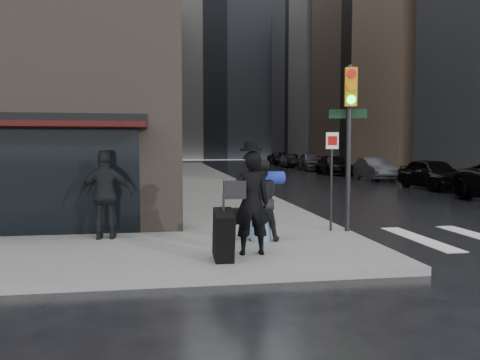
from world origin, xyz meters
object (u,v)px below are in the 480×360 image
at_px(parked_car_1, 433,174).
at_px(parked_car_5, 290,161).
at_px(parked_car_6, 281,159).
at_px(parked_car_2, 375,169).
at_px(man_jeans, 260,200).
at_px(man_greycoat, 106,195).
at_px(traffic_light, 348,125).
at_px(parked_car_4, 311,161).
at_px(parked_car_3, 334,165).
at_px(fire_hydrant, 263,202).
at_px(man_overcoat, 246,208).

xyz_separation_m(parked_car_1, parked_car_5, (-0.36, 26.73, -0.08)).
bearing_deg(parked_car_6, parked_car_2, -90.46).
distance_m(man_jeans, man_greycoat, 3.37).
xyz_separation_m(man_greycoat, parked_car_1, (14.82, 11.66, -0.33)).
xyz_separation_m(traffic_light, parked_car_4, (9.08, 31.69, -1.85)).
relative_size(parked_car_1, parked_car_2, 1.05).
height_order(parked_car_1, parked_car_6, parked_car_1).
bearing_deg(parked_car_3, man_greycoat, -117.36).
distance_m(fire_hydrant, parked_car_1, 13.15).
xyz_separation_m(man_overcoat, parked_car_6, (12.37, 47.14, -0.27)).
relative_size(parked_car_3, parked_car_6, 0.90).
bearing_deg(man_greycoat, parked_car_1, -142.53).
bearing_deg(man_overcoat, parked_car_1, -132.37).
bearing_deg(man_overcoat, parked_car_6, -105.75).
bearing_deg(fire_hydrant, man_greycoat, -138.65).
xyz_separation_m(man_greycoat, parked_car_4, (14.62, 31.71, -0.29)).
bearing_deg(man_overcoat, parked_car_2, -121.57).
distance_m(man_jeans, parked_car_5, 40.70).
distance_m(man_greycoat, parked_car_5, 41.03).
xyz_separation_m(man_overcoat, fire_hydrant, (1.54, 5.84, -0.60)).
distance_m(traffic_light, parked_car_2, 20.62).
relative_size(parked_car_1, parked_car_3, 0.92).
bearing_deg(parked_car_3, man_jeans, -110.80).
height_order(parked_car_1, parked_car_3, parked_car_1).
relative_size(parked_car_2, parked_car_6, 0.79).
xyz_separation_m(fire_hydrant, parked_car_3, (10.19, 21.25, 0.29)).
distance_m(man_greycoat, parked_car_2, 23.56).
height_order(parked_car_3, parked_car_5, parked_car_3).
height_order(parked_car_2, parked_car_5, parked_car_2).
distance_m(man_overcoat, parked_car_5, 42.12).
distance_m(parked_car_2, parked_car_3, 6.69).
xyz_separation_m(man_overcoat, parked_car_4, (11.87, 33.78, -0.21)).
bearing_deg(man_jeans, parked_car_5, -109.93).
bearing_deg(traffic_light, parked_car_5, 91.14).
bearing_deg(parked_car_5, fire_hydrant, -103.45).
bearing_deg(traffic_light, man_overcoat, -129.02).
distance_m(traffic_light, fire_hydrant, 4.55).
bearing_deg(parked_car_1, traffic_light, -128.34).
bearing_deg(man_greycoat, traffic_light, 179.44).
distance_m(parked_car_1, parked_car_3, 13.37).
height_order(man_overcoat, parked_car_1, man_overcoat).
bearing_deg(parked_car_4, parked_car_2, -84.93).
distance_m(fire_hydrant, parked_car_5, 36.08).
bearing_deg(man_overcoat, parked_car_3, -114.46).
relative_size(traffic_light, parked_car_1, 0.84).
bearing_deg(fire_hydrant, parked_car_4, 69.71).
distance_m(fire_hydrant, parked_car_6, 42.70).
bearing_deg(parked_car_6, parked_car_4, -91.87).
xyz_separation_m(man_jeans, parked_car_1, (11.53, 12.40, -0.23)).
relative_size(fire_hydrant, parked_car_1, 0.14).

